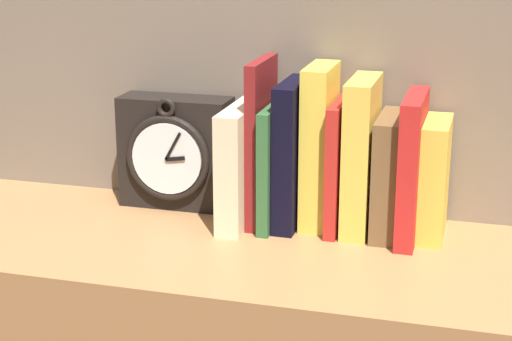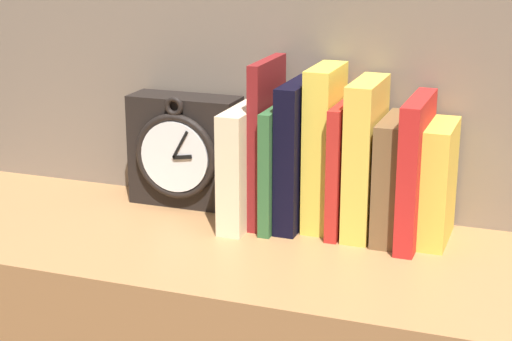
{
  "view_description": "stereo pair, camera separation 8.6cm",
  "coord_description": "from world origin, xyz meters",
  "px_view_note": "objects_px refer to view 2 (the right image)",
  "views": [
    {
      "loc": [
        0.31,
        -1.09,
        1.35
      ],
      "look_at": [
        0.0,
        0.0,
        1.01
      ],
      "focal_mm": 60.0,
      "sensor_mm": 36.0,
      "label": 1
    },
    {
      "loc": [
        0.39,
        -1.07,
        1.35
      ],
      "look_at": [
        0.0,
        0.0,
        1.01
      ],
      "focal_mm": 60.0,
      "sensor_mm": 36.0,
      "label": 2
    }
  ],
  "objects_px": {
    "book_slot3_black": "(297,154)",
    "book_slot7_brown": "(393,178)",
    "book_slot2_green": "(277,165)",
    "book_slot6_yellow": "(365,158)",
    "clock": "(184,151)",
    "book_slot5_red": "(343,167)",
    "book_slot0_cream": "(247,164)",
    "book_slot8_red": "(416,171)",
    "book_slot1_maroon": "(267,142)",
    "book_slot4_yellow": "(324,148)",
    "book_slot9_yellow": "(439,183)"
  },
  "relations": [
    {
      "from": "book_slot1_maroon",
      "to": "book_slot7_brown",
      "type": "relative_size",
      "value": 1.41
    },
    {
      "from": "book_slot9_yellow",
      "to": "book_slot3_black",
      "type": "bearing_deg",
      "value": -178.28
    },
    {
      "from": "book_slot1_maroon",
      "to": "book_slot3_black",
      "type": "xyz_separation_m",
      "value": [
        0.05,
        -0.0,
        -0.02
      ]
    },
    {
      "from": "book_slot0_cream",
      "to": "book_slot9_yellow",
      "type": "distance_m",
      "value": 0.29
    },
    {
      "from": "book_slot2_green",
      "to": "book_slot8_red",
      "type": "distance_m",
      "value": 0.21
    },
    {
      "from": "book_slot3_black",
      "to": "book_slot5_red",
      "type": "bearing_deg",
      "value": 0.69
    },
    {
      "from": "book_slot0_cream",
      "to": "book_slot8_red",
      "type": "bearing_deg",
      "value": 1.11
    },
    {
      "from": "book_slot4_yellow",
      "to": "book_slot7_brown",
      "type": "relative_size",
      "value": 1.37
    },
    {
      "from": "book_slot6_yellow",
      "to": "book_slot8_red",
      "type": "distance_m",
      "value": 0.08
    },
    {
      "from": "book_slot1_maroon",
      "to": "book_slot6_yellow",
      "type": "distance_m",
      "value": 0.15
    },
    {
      "from": "book_slot0_cream",
      "to": "book_slot1_maroon",
      "type": "bearing_deg",
      "value": 29.75
    },
    {
      "from": "clock",
      "to": "book_slot3_black",
      "type": "bearing_deg",
      "value": -7.9
    },
    {
      "from": "book_slot0_cream",
      "to": "book_slot8_red",
      "type": "distance_m",
      "value": 0.25
    },
    {
      "from": "book_slot0_cream",
      "to": "book_slot4_yellow",
      "type": "relative_size",
      "value": 0.74
    },
    {
      "from": "book_slot2_green",
      "to": "book_slot6_yellow",
      "type": "xyz_separation_m",
      "value": [
        0.13,
        0.01,
        0.02
      ]
    },
    {
      "from": "book_slot1_maroon",
      "to": "book_slot5_red",
      "type": "xyz_separation_m",
      "value": [
        0.12,
        -0.0,
        -0.03
      ]
    },
    {
      "from": "book_slot6_yellow",
      "to": "book_slot9_yellow",
      "type": "xyz_separation_m",
      "value": [
        0.11,
        0.0,
        -0.03
      ]
    },
    {
      "from": "clock",
      "to": "book_slot2_green",
      "type": "height_order",
      "value": "same"
    },
    {
      "from": "book_slot2_green",
      "to": "book_slot7_brown",
      "type": "xyz_separation_m",
      "value": [
        0.18,
        0.01,
        -0.0
      ]
    },
    {
      "from": "book_slot2_green",
      "to": "book_slot4_yellow",
      "type": "xyz_separation_m",
      "value": [
        0.07,
        0.02,
        0.03
      ]
    },
    {
      "from": "book_slot2_green",
      "to": "book_slot5_red",
      "type": "relative_size",
      "value": 0.95
    },
    {
      "from": "book_slot1_maroon",
      "to": "book_slot3_black",
      "type": "distance_m",
      "value": 0.05
    },
    {
      "from": "book_slot5_red",
      "to": "book_slot1_maroon",
      "type": "bearing_deg",
      "value": 179.77
    },
    {
      "from": "book_slot2_green",
      "to": "book_slot8_red",
      "type": "bearing_deg",
      "value": -0.89
    },
    {
      "from": "clock",
      "to": "book_slot0_cream",
      "type": "relative_size",
      "value": 1.02
    },
    {
      "from": "book_slot8_red",
      "to": "book_slot6_yellow",
      "type": "bearing_deg",
      "value": 171.69
    },
    {
      "from": "book_slot5_red",
      "to": "book_slot8_red",
      "type": "bearing_deg",
      "value": -5.28
    },
    {
      "from": "book_slot2_green",
      "to": "book_slot8_red",
      "type": "relative_size",
      "value": 0.87
    },
    {
      "from": "book_slot9_yellow",
      "to": "book_slot5_red",
      "type": "bearing_deg",
      "value": -177.76
    },
    {
      "from": "book_slot3_black",
      "to": "book_slot7_brown",
      "type": "height_order",
      "value": "book_slot3_black"
    },
    {
      "from": "book_slot2_green",
      "to": "book_slot4_yellow",
      "type": "relative_size",
      "value": 0.76
    },
    {
      "from": "book_slot0_cream",
      "to": "book_slot3_black",
      "type": "bearing_deg",
      "value": 10.62
    },
    {
      "from": "book_slot0_cream",
      "to": "book_slot2_green",
      "type": "bearing_deg",
      "value": 10.1
    },
    {
      "from": "clock",
      "to": "book_slot5_red",
      "type": "xyz_separation_m",
      "value": [
        0.27,
        -0.03,
        0.01
      ]
    },
    {
      "from": "book_slot0_cream",
      "to": "book_slot9_yellow",
      "type": "relative_size",
      "value": 1.05
    },
    {
      "from": "book_slot2_green",
      "to": "book_slot9_yellow",
      "type": "xyz_separation_m",
      "value": [
        0.24,
        0.01,
        -0.01
      ]
    },
    {
      "from": "book_slot0_cream",
      "to": "book_slot6_yellow",
      "type": "bearing_deg",
      "value": 5.1
    },
    {
      "from": "book_slot6_yellow",
      "to": "book_slot7_brown",
      "type": "relative_size",
      "value": 1.29
    },
    {
      "from": "book_slot0_cream",
      "to": "book_slot7_brown",
      "type": "bearing_deg",
      "value": 3.61
    },
    {
      "from": "book_slot9_yellow",
      "to": "book_slot1_maroon",
      "type": "bearing_deg",
      "value": -178.89
    },
    {
      "from": "book_slot1_maroon",
      "to": "book_slot4_yellow",
      "type": "xyz_separation_m",
      "value": [
        0.09,
        0.01,
        -0.0
      ]
    },
    {
      "from": "book_slot4_yellow",
      "to": "book_slot0_cream",
      "type": "bearing_deg",
      "value": -167.97
    },
    {
      "from": "book_slot5_red",
      "to": "book_slot9_yellow",
      "type": "distance_m",
      "value": 0.14
    },
    {
      "from": "book_slot1_maroon",
      "to": "book_slot8_red",
      "type": "xyz_separation_m",
      "value": [
        0.23,
        -0.01,
        -0.02
      ]
    },
    {
      "from": "book_slot5_red",
      "to": "book_slot6_yellow",
      "type": "bearing_deg",
      "value": 1.77
    },
    {
      "from": "book_slot6_yellow",
      "to": "book_slot5_red",
      "type": "bearing_deg",
      "value": -178.23
    },
    {
      "from": "book_slot1_maroon",
      "to": "book_slot3_black",
      "type": "height_order",
      "value": "book_slot1_maroon"
    },
    {
      "from": "book_slot2_green",
      "to": "book_slot4_yellow",
      "type": "bearing_deg",
      "value": 13.31
    },
    {
      "from": "book_slot0_cream",
      "to": "book_slot6_yellow",
      "type": "xyz_separation_m",
      "value": [
        0.18,
        0.02,
        0.02
      ]
    },
    {
      "from": "book_slot3_black",
      "to": "book_slot9_yellow",
      "type": "bearing_deg",
      "value": 1.72
    }
  ]
}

